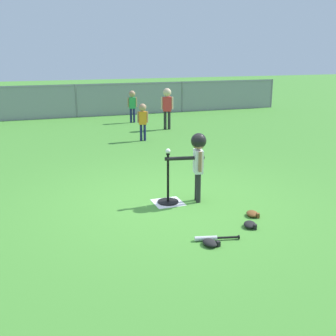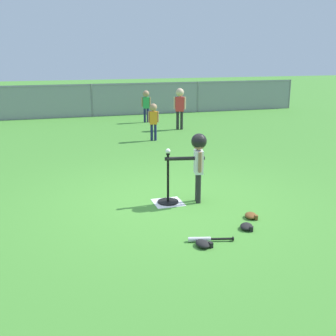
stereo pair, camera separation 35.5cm
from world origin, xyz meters
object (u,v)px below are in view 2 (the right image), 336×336
Objects in this scene: glove_tossed_aside at (251,216)px; glove_by_plate at (203,244)px; fielder_near_left at (146,102)px; glove_near_bats at (247,226)px; baseball_on_tee at (168,151)px; fielder_near_right at (180,103)px; batting_tee at (168,194)px; fielder_deep_left at (153,117)px; batter_child at (198,154)px; spare_bat_silver at (204,239)px.

glove_by_plate is at bearing -146.57° from glove_tossed_aside.
glove_near_bats is (-0.85, -8.74, -0.63)m from fielder_near_left.
fielder_near_right is (2.17, 5.93, -0.03)m from baseball_on_tee.
batting_tee is 0.64× the size of fielder_near_right.
fielder_near_left is at bearing 85.79° from glove_tossed_aside.
batting_tee is 4.72m from fielder_deep_left.
batter_child is at bearing -96.87° from fielder_deep_left.
fielder_near_right is 1.69m from fielder_near_left.
glove_tossed_aside is (-0.08, -5.51, -0.58)m from fielder_deep_left.
batter_child reaches higher than fielder_near_left.
spare_bat_silver is (0.02, -1.44, -0.78)m from baseball_on_tee.
fielder_near_right reaches higher than glove_by_plate.
glove_tossed_aside is (-1.25, -6.86, -0.74)m from fielder_near_right.
glove_by_plate reaches higher than spare_bat_silver.
fielder_near_left is at bearing 79.54° from fielder_deep_left.
fielder_deep_left is 3.61× the size of glove_tossed_aside.
glove_near_bats is (-1.48, -7.18, -0.74)m from fielder_near_right.
glove_tossed_aside is at bearing -60.01° from batter_child.
glove_by_plate is (-2.21, -7.50, -0.74)m from fielder_near_right.
fielder_near_left reaches higher than baseball_on_tee.
spare_bat_silver is 1.04m from glove_tossed_aside.
fielder_deep_left is 1.79m from fielder_near_right.
spare_bat_silver is at bearing -99.26° from fielder_deep_left.
batting_tee is at bearing 134.91° from glove_tossed_aside.
batting_tee is at bearing 90.94° from spare_bat_silver.
fielder_near_right is 7.72m from spare_bat_silver.
batter_child is at bearing -98.26° from fielder_near_left.
baseball_on_tee reaches higher than glove_tossed_aside.
fielder_deep_left reaches higher than glove_by_plate.
batter_child is at bearing 72.76° from spare_bat_silver.
batting_tee reaches higher than glove_by_plate.
fielder_near_left is at bearing 84.43° from glove_near_bats.
fielder_near_right is 2.19× the size of spare_bat_silver.
fielder_near_right is at bearing 73.77° from spare_bat_silver.
fielder_near_right is at bearing -68.12° from fielder_near_left.
glove_by_plate is (-1.04, -6.15, -0.58)m from fielder_deep_left.
fielder_near_left is 1.86× the size of spare_bat_silver.
baseball_on_tee reaches higher than spare_bat_silver.
fielder_near_right reaches higher than glove_near_bats.
glove_tossed_aside is (0.96, 0.64, 0.00)m from glove_by_plate.
batter_child is at bearing 71.87° from glove_by_plate.
fielder_near_right reaches higher than fielder_near_left.
fielder_deep_left is 0.79× the size of fielder_near_right.
fielder_near_right is at bearing 49.20° from fielder_deep_left.
glove_near_bats is (0.67, 0.19, 0.01)m from spare_bat_silver.
glove_by_plate is 0.79m from glove_near_bats.
fielder_near_right is at bearing 69.92° from baseball_on_tee.
fielder_deep_left is at bearing 86.91° from glove_near_bats.
fielder_near_left is (1.54, 7.50, 0.53)m from batting_tee.
baseball_on_tee is 1.64m from spare_bat_silver.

